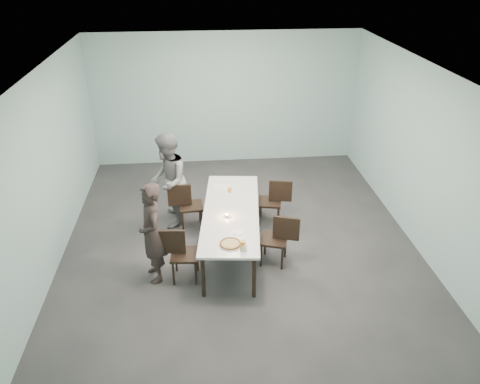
{
  "coord_description": "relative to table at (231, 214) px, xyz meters",
  "views": [
    {
      "loc": [
        -0.64,
        -6.83,
        4.62
      ],
      "look_at": [
        0.0,
        -0.05,
        1.0
      ],
      "focal_mm": 35.0,
      "sensor_mm": 36.0,
      "label": 1
    }
  ],
  "objects": [
    {
      "name": "amber_tumbler",
      "position": [
        0.03,
        0.67,
        0.1
      ],
      "size": [
        0.07,
        0.07,
        0.08
      ],
      "primitive_type": "cylinder",
      "color": "orange",
      "rests_on": "table"
    },
    {
      "name": "chair_near_left",
      "position": [
        -0.84,
        -0.7,
        -0.19
      ],
      "size": [
        0.63,
        0.46,
        0.87
      ],
      "rotation": [
        0.0,
        0.0,
        -0.09
      ],
      "color": "black",
      "rests_on": "ground"
    },
    {
      "name": "chair_far_left",
      "position": [
        -0.75,
        0.78,
        -0.19
      ],
      "size": [
        0.63,
        0.45,
        0.87
      ],
      "rotation": [
        0.0,
        0.0,
        0.08
      ],
      "color": "black",
      "rests_on": "ground"
    },
    {
      "name": "chair_near_right",
      "position": [
        0.73,
        -0.45,
        -0.19
      ],
      "size": [
        0.65,
        0.53,
        0.87
      ],
      "rotation": [
        0.0,
        0.0,
        2.82
      ],
      "color": "black",
      "rests_on": "ground"
    },
    {
      "name": "diner_near",
      "position": [
        -1.23,
        -0.65,
        0.11
      ],
      "size": [
        0.53,
        0.67,
        1.61
      ],
      "primitive_type": "imported",
      "rotation": [
        0.0,
        0.0,
        -1.29
      ],
      "color": "black",
      "rests_on": "ground"
    },
    {
      "name": "pizza",
      "position": [
        -0.08,
        -0.97,
        0.08
      ],
      "size": [
        0.34,
        0.34,
        0.04
      ],
      "color": "white",
      "rests_on": "table"
    },
    {
      "name": "table",
      "position": [
        0.0,
        0.0,
        0.0
      ],
      "size": [
        1.18,
        2.68,
        0.75
      ],
      "rotation": [
        0.0,
        0.0,
        -0.11
      ],
      "color": "white",
      "rests_on": "ground"
    },
    {
      "name": "menu",
      "position": [
        -0.1,
        0.87,
        0.06
      ],
      "size": [
        0.32,
        0.25,
        0.01
      ],
      "primitive_type": "cube",
      "rotation": [
        0.0,
        0.0,
        -0.11
      ],
      "color": "silver",
      "rests_on": "table"
    },
    {
      "name": "side_plate",
      "position": [
        0.06,
        -0.65,
        0.06
      ],
      "size": [
        0.18,
        0.18,
        0.01
      ],
      "primitive_type": "cylinder",
      "color": "white",
      "rests_on": "table"
    },
    {
      "name": "diner_far",
      "position": [
        -1.05,
        0.95,
        0.18
      ],
      "size": [
        0.68,
        0.86,
        1.75
      ],
      "primitive_type": "imported",
      "rotation": [
        0.0,
        0.0,
        -1.59
      ],
      "color": "slate",
      "rests_on": "ground"
    },
    {
      "name": "ground",
      "position": [
        0.17,
        0.23,
        -0.69
      ],
      "size": [
        7.0,
        7.0,
        0.0
      ],
      "primitive_type": "plane",
      "color": "#333335",
      "rests_on": "ground"
    },
    {
      "name": "tealight",
      "position": [
        -0.08,
        -0.19,
        0.08
      ],
      "size": [
        0.06,
        0.06,
        0.05
      ],
      "color": "silver",
      "rests_on": "table"
    },
    {
      "name": "water_tumbler",
      "position": [
        0.1,
        -1.13,
        0.1
      ],
      "size": [
        0.08,
        0.08,
        0.09
      ],
      "primitive_type": "cylinder",
      "color": "silver",
      "rests_on": "table"
    },
    {
      "name": "room_shell",
      "position": [
        0.17,
        0.23,
        1.33
      ],
      "size": [
        6.02,
        7.02,
        3.01
      ],
      "color": "#9EC7C7",
      "rests_on": "ground"
    },
    {
      "name": "beer_glass",
      "position": [
        0.08,
        -1.12,
        0.13
      ],
      "size": [
        0.08,
        0.08,
        0.15
      ],
      "primitive_type": "cylinder",
      "color": "orange",
      "rests_on": "table"
    },
    {
      "name": "chair_far_right",
      "position": [
        0.85,
        0.79,
        -0.19
      ],
      "size": [
        0.64,
        0.5,
        0.87
      ],
      "rotation": [
        0.0,
        0.0,
        2.93
      ],
      "color": "black",
      "rests_on": "ground"
    }
  ]
}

